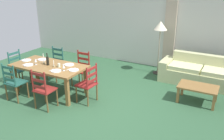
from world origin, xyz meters
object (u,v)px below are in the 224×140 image
(dining_chair_near_left, at_px, (14,82))
(dining_chair_near_right, at_px, (43,89))
(wine_glass_near_left, at_px, (35,61))
(coffee_cup_primary, at_px, (59,65))
(couch, at_px, (202,74))
(wine_bottle, at_px, (48,61))
(dining_chair_head_east, at_px, (88,84))
(dining_table, at_px, (49,68))
(dining_chair_far_left, at_px, (56,64))
(dining_chair_far_right, at_px, (81,69))
(dining_chair_head_west, at_px, (19,68))
(standing_lamp, at_px, (160,29))
(coffee_table, at_px, (198,89))
(wine_glass_near_right, at_px, (64,66))

(dining_chair_near_left, distance_m, dining_chair_near_right, 0.92)
(dining_chair_near_right, relative_size, wine_glass_near_left, 5.96)
(coffee_cup_primary, distance_m, couch, 3.94)
(wine_bottle, distance_m, wine_glass_near_left, 0.32)
(dining_chair_head_east, xyz_separation_m, wine_bottle, (-1.19, -0.02, 0.39))
(dining_chair_near_right, bearing_deg, couch, 47.33)
(dining_chair_near_right, bearing_deg, dining_table, 122.43)
(coffee_cup_primary, bearing_deg, wine_glass_near_left, -167.17)
(dining_chair_far_left, relative_size, wine_bottle, 3.04)
(dining_chair_head_east, distance_m, coffee_cup_primary, 0.91)
(dining_chair_far_right, distance_m, dining_chair_head_west, 1.76)
(wine_bottle, height_order, wine_glass_near_left, wine_bottle)
(dining_chair_far_right, distance_m, wine_glass_near_left, 1.24)
(dining_chair_head_east, distance_m, wine_glass_near_left, 1.54)
(dining_chair_near_left, xyz_separation_m, standing_lamp, (2.48, 3.37, 0.93))
(dining_chair_far_right, bearing_deg, dining_chair_head_west, -153.71)
(wine_glass_near_left, bearing_deg, dining_chair_near_right, -37.62)
(coffee_table, bearing_deg, dining_chair_head_west, -165.05)
(wine_glass_near_right, xyz_separation_m, coffee_table, (2.87, 1.37, -0.51))
(dining_chair_head_east, bearing_deg, coffee_cup_primary, 179.41)
(wine_glass_near_right, height_order, standing_lamp, standing_lamp)
(dining_table, bearing_deg, dining_chair_near_right, -57.57)
(coffee_table, distance_m, standing_lamp, 2.27)
(dining_table, relative_size, wine_glass_near_left, 11.80)
(wine_glass_near_right, height_order, couch, wine_glass_near_right)
(dining_table, xyz_separation_m, standing_lamp, (2.03, 2.62, 0.75))
(dining_table, distance_m, dining_chair_far_right, 0.91)
(wine_glass_near_right, distance_m, standing_lamp, 3.17)
(dining_chair_far_left, xyz_separation_m, wine_bottle, (0.44, -0.78, 0.39))
(dining_chair_far_right, relative_size, coffee_cup_primary, 10.67)
(dining_chair_far_left, distance_m, coffee_cup_primary, 1.12)
(coffee_table, bearing_deg, dining_chair_near_right, -147.02)
(dining_chair_near_right, xyz_separation_m, dining_chair_far_right, (-0.02, 1.50, 0.00))
(dining_chair_near_left, bearing_deg, dining_chair_far_left, 90.10)
(dining_table, bearing_deg, dining_chair_head_east, 0.14)
(dining_chair_far_left, bearing_deg, wine_glass_near_left, -80.81)
(dining_chair_near_left, xyz_separation_m, wine_glass_near_right, (1.05, 0.60, 0.38))
(dining_chair_head_west, xyz_separation_m, standing_lamp, (3.16, 2.63, 0.93))
(dining_chair_head_east, height_order, wine_glass_near_right, dining_chair_head_east)
(dining_chair_far_right, height_order, wine_glass_near_right, dining_chair_far_right)
(dining_chair_far_right, bearing_deg, coffee_cup_primary, -99.18)
(dining_chair_head_east, height_order, coffee_table, dining_chair_head_east)
(dining_chair_head_east, height_order, coffee_cup_primary, dining_chair_head_east)
(dining_table, xyz_separation_m, dining_chair_head_west, (-1.13, -0.00, -0.19))
(dining_chair_near_left, relative_size, wine_glass_near_right, 5.96)
(standing_lamp, bearing_deg, wine_bottle, -127.81)
(dining_chair_head_west, bearing_deg, wine_glass_near_left, -8.85)
(dining_chair_head_west, xyz_separation_m, wine_glass_near_left, (0.82, -0.13, 0.38))
(dining_chair_far_left, relative_size, dining_chair_head_west, 1.00)
(dining_chair_far_left, height_order, coffee_cup_primary, dining_chair_far_left)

